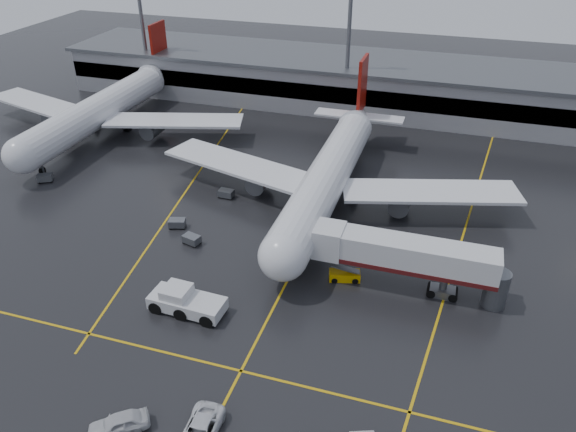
% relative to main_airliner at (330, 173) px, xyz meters
% --- Properties ---
extents(ground, '(220.00, 220.00, 0.00)m').
position_rel_main_airliner_xyz_m(ground, '(0.00, -9.70, -4.21)').
color(ground, black).
rests_on(ground, ground).
extents(apron_line_centre, '(0.25, 90.00, 0.02)m').
position_rel_main_airliner_xyz_m(apron_line_centre, '(0.00, -9.70, -4.20)').
color(apron_line_centre, gold).
rests_on(apron_line_centre, ground).
extents(apron_line_stop, '(60.00, 0.25, 0.02)m').
position_rel_main_airliner_xyz_m(apron_line_stop, '(0.00, -31.70, -4.20)').
color(apron_line_stop, gold).
rests_on(apron_line_stop, ground).
extents(apron_line_left, '(9.99, 69.35, 0.02)m').
position_rel_main_airliner_xyz_m(apron_line_left, '(-20.00, 0.30, -4.20)').
color(apron_line_left, gold).
rests_on(apron_line_left, ground).
extents(apron_line_right, '(7.57, 69.64, 0.02)m').
position_rel_main_airliner_xyz_m(apron_line_right, '(18.00, 0.30, -4.20)').
color(apron_line_right, gold).
rests_on(apron_line_right, ground).
extents(terminal, '(122.00, 19.00, 8.60)m').
position_rel_main_airliner_xyz_m(terminal, '(0.00, 38.23, 0.11)').
color(terminal, gray).
rests_on(terminal, ground).
extents(light_mast_left, '(3.00, 1.20, 25.45)m').
position_rel_main_airliner_xyz_m(light_mast_left, '(-45.00, 32.30, 10.27)').
color(light_mast_left, '#595B60').
rests_on(light_mast_left, ground).
extents(light_mast_mid, '(3.00, 1.20, 25.45)m').
position_rel_main_airliner_xyz_m(light_mast_mid, '(-5.00, 32.30, 10.27)').
color(light_mast_mid, '#595B60').
rests_on(light_mast_mid, ground).
extents(main_airliner, '(48.80, 45.60, 14.10)m').
position_rel_main_airliner_xyz_m(main_airliner, '(0.00, 0.00, 0.00)').
color(main_airliner, silver).
rests_on(main_airliner, ground).
extents(second_airliner, '(48.80, 45.60, 14.10)m').
position_rel_main_airliner_xyz_m(second_airliner, '(-42.00, 12.00, 0.00)').
color(second_airliner, silver).
rests_on(second_airliner, ground).
extents(jet_bridge, '(19.90, 3.40, 6.05)m').
position_rel_main_airliner_xyz_m(jet_bridge, '(11.87, -15.70, -0.28)').
color(jet_bridge, silver).
rests_on(jet_bridge, ground).
extents(pushback_tractor, '(7.71, 3.56, 2.71)m').
position_rel_main_airliner_xyz_m(pushback_tractor, '(-8.22, -25.82, -3.13)').
color(pushback_tractor, silver).
rests_on(pushback_tractor, ground).
extents(belt_loader, '(3.55, 2.26, 2.09)m').
position_rel_main_airliner_xyz_m(belt_loader, '(5.78, -16.14, -3.69)').
color(belt_loader, '#CC9705').
rests_on(belt_loader, ground).
extents(service_van_a, '(2.87, 5.68, 1.54)m').
position_rel_main_airliner_xyz_m(service_van_a, '(-0.43, -39.07, -3.44)').
color(service_van_a, white).
rests_on(service_van_a, ground).
extents(service_van_d, '(4.86, 4.33, 1.59)m').
position_rel_main_airliner_xyz_m(service_van_d, '(-6.75, -40.26, -3.41)').
color(service_van_d, silver).
rests_on(service_van_d, ground).
extents(baggage_cart_a, '(2.27, 1.77, 1.12)m').
position_rel_main_airliner_xyz_m(baggage_cart_a, '(-12.93, -14.85, -3.58)').
color(baggage_cart_a, '#595B60').
rests_on(baggage_cart_a, ground).
extents(baggage_cart_b, '(2.29, 1.81, 1.12)m').
position_rel_main_airliner_xyz_m(baggage_cart_b, '(-16.24, -12.09, -3.58)').
color(baggage_cart_b, '#595B60').
rests_on(baggage_cart_b, ground).
extents(baggage_cart_c, '(2.04, 1.37, 1.12)m').
position_rel_main_airliner_xyz_m(baggage_cart_c, '(-13.46, -3.23, -3.58)').
color(baggage_cart_c, '#595B60').
rests_on(baggage_cart_c, ground).
extents(baggage_cart_d, '(2.32, 1.91, 1.12)m').
position_rel_main_airliner_xyz_m(baggage_cart_d, '(-46.75, -0.61, -3.58)').
color(baggage_cart_d, '#595B60').
rests_on(baggage_cart_d, ground).
extents(baggage_cart_e, '(2.38, 2.11, 1.12)m').
position_rel_main_airliner_xyz_m(baggage_cart_e, '(-39.88, -6.75, -3.58)').
color(baggage_cart_e, '#595B60').
rests_on(baggage_cart_e, ground).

